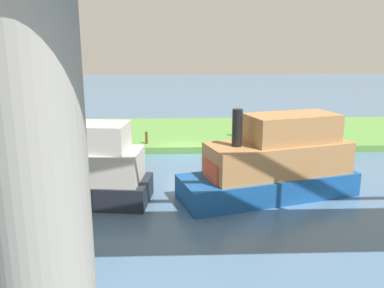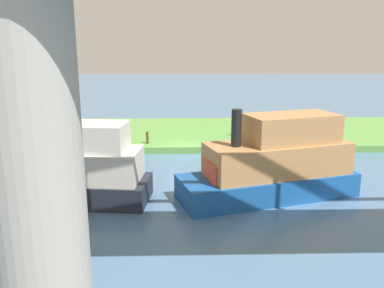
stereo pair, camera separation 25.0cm
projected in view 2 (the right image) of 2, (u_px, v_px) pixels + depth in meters
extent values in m
plane|color=#4C7093|center=(185.00, 154.00, 29.80)|extent=(160.00, 160.00, 0.00)
cube|color=#5B9342|center=(184.00, 133.00, 35.56)|extent=(80.00, 12.00, 0.50)
cylinder|color=#9E998E|center=(33.00, 154.00, 11.48)|extent=(2.78, 2.78, 9.76)
cylinder|color=#2D334C|center=(238.00, 133.00, 33.11)|extent=(0.29, 0.29, 0.55)
cylinder|color=blue|center=(238.00, 126.00, 32.97)|extent=(0.42, 0.42, 0.60)
sphere|color=tan|center=(238.00, 121.00, 32.87)|extent=(0.24, 0.24, 0.24)
cylinder|color=brown|center=(147.00, 138.00, 30.72)|extent=(0.20, 0.20, 0.92)
cube|color=#195199|center=(267.00, 185.00, 21.36)|extent=(9.89, 5.69, 1.25)
cube|color=#B27F4C|center=(277.00, 158.00, 21.17)|extent=(8.00, 4.85, 1.67)
cube|color=#B27F4C|center=(291.00, 128.00, 21.01)|extent=(5.18, 3.62, 1.46)
cylinder|color=black|center=(236.00, 128.00, 20.01)|extent=(0.52, 0.52, 1.88)
cube|color=#D84C2D|center=(224.00, 170.00, 20.34)|extent=(2.14, 2.28, 0.94)
cube|color=#1E232D|center=(64.00, 189.00, 20.91)|extent=(9.06, 3.89, 1.17)
cube|color=beige|center=(71.00, 164.00, 20.54)|extent=(7.28, 3.40, 1.56)
cube|color=beige|center=(83.00, 137.00, 20.13)|extent=(4.62, 2.70, 1.37)
cylinder|color=black|center=(26.00, 132.00, 20.32)|extent=(0.49, 0.49, 1.76)
cube|color=#D84C2D|center=(19.00, 169.00, 20.85)|extent=(1.75, 1.92, 0.88)
cube|color=#1E232D|center=(246.00, 160.00, 27.14)|extent=(4.20, 2.54, 0.62)
cube|color=silver|center=(239.00, 150.00, 27.12)|extent=(1.70, 1.51, 0.70)
sphere|color=orange|center=(80.00, 211.00, 19.00)|extent=(0.50, 0.50, 0.50)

